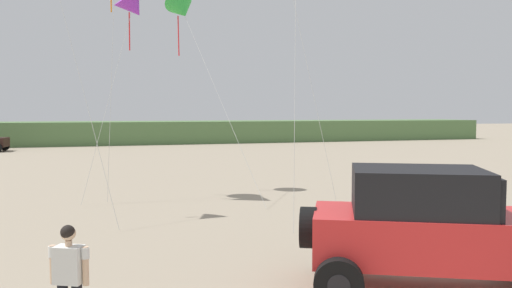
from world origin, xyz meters
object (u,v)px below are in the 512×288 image
at_px(jeep, 433,227).
at_px(person_watching, 69,275).
at_px(kite_yellow_diamond, 182,9).
at_px(kite_orange_streamer, 133,6).

bearing_deg(jeep, person_watching, -179.09).
height_order(kite_yellow_diamond, kite_orange_streamer, kite_yellow_diamond).
distance_m(person_watching, kite_orange_streamer, 15.02).
bearing_deg(jeep, kite_yellow_diamond, 99.40).
bearing_deg(person_watching, kite_yellow_diamond, 74.67).
xyz_separation_m(jeep, person_watching, (-6.19, -0.10, -0.26)).
xyz_separation_m(jeep, kite_yellow_diamond, (-2.32, 14.03, 6.40)).
distance_m(jeep, kite_orange_streamer, 15.34).
bearing_deg(kite_orange_streamer, person_watching, -97.71).
relative_size(kite_yellow_diamond, kite_orange_streamer, 1.02).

